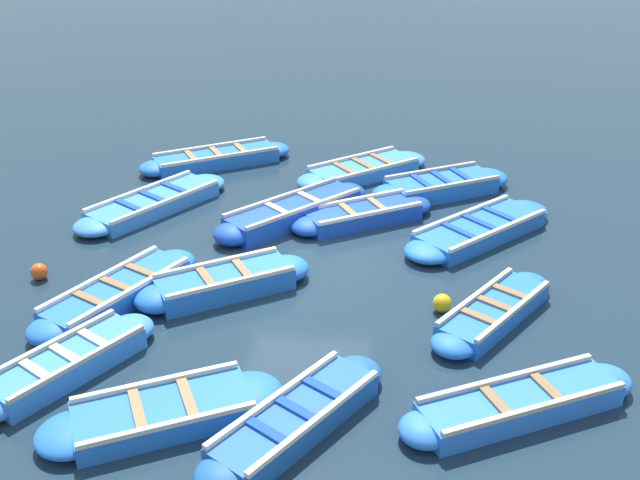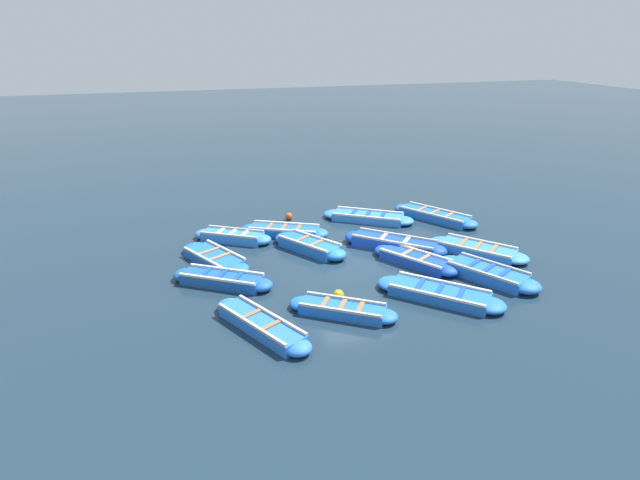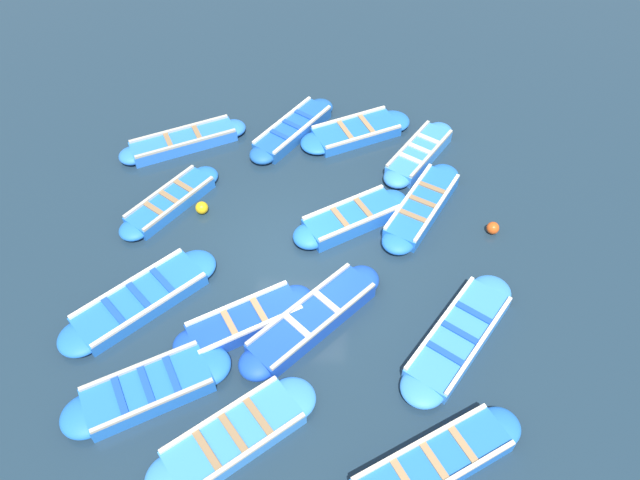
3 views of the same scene
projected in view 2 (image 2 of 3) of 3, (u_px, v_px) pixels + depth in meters
name	position (u px, v px, depth m)	size (l,w,h in m)	color
ground_plane	(352.00, 260.00, 17.36)	(120.00, 120.00, 0.00)	#1C303F
boat_centre	(261.00, 325.00, 13.19)	(3.51, 2.28, 0.39)	blue
boat_mid_row	(439.00, 294.00, 14.79)	(3.37, 3.40, 0.38)	blue
boat_stern_in	(215.00, 258.00, 17.18)	(3.37, 2.36, 0.36)	blue
boat_far_corner	(415.00, 260.00, 16.99)	(3.13, 2.34, 0.40)	#1947B7
boat_tucked	(284.00, 231.00, 19.46)	(2.31, 3.46, 0.41)	blue
boat_end_of_row	(368.00, 217.00, 21.01)	(2.88, 3.71, 0.36)	#3884E0
boat_near_quay	(435.00, 216.00, 21.13)	(3.70, 2.73, 0.39)	blue
boat_alongside	(488.00, 274.00, 15.98)	(3.42, 2.51, 0.43)	blue
boat_inner_gap	(343.00, 310.00, 13.96)	(2.36, 2.97, 0.36)	blue
boat_drifting	(478.00, 250.00, 17.83)	(3.34, 3.00, 0.37)	#3884E0
boat_broadside	(222.00, 280.00, 15.62)	(2.45, 3.20, 0.40)	#1E59AD
boat_outer_right	(233.00, 237.00, 18.93)	(2.23, 2.99, 0.41)	#3884E0
boat_outer_left	(394.00, 244.00, 18.21)	(3.18, 3.37, 0.47)	#1947B7
boat_bow_out	(309.00, 246.00, 18.06)	(3.09, 2.38, 0.45)	blue
buoy_orange_near	(289.00, 216.00, 21.12)	(0.30, 0.30, 0.30)	#E05119
buoy_yellow_far	(339.00, 295.00, 14.73)	(0.32, 0.32, 0.32)	#EAB214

